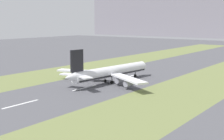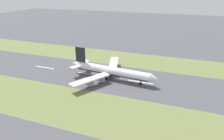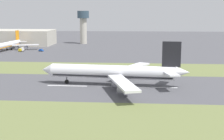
% 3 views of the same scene
% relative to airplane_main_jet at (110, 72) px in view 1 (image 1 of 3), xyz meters
% --- Properties ---
extents(ground_plane, '(800.00, 800.00, 0.00)m').
position_rel_airplane_main_jet_xyz_m(ground_plane, '(-2.45, 7.15, -6.02)').
color(ground_plane, '#4C4C51').
extents(grass_median_west, '(40.00, 600.00, 0.01)m').
position_rel_airplane_main_jet_xyz_m(grass_median_west, '(-47.45, 7.15, -6.02)').
color(grass_median_west, olive).
rests_on(grass_median_west, ground).
extents(grass_median_east, '(40.00, 600.00, 0.01)m').
position_rel_airplane_main_jet_xyz_m(grass_median_east, '(42.55, 7.15, -6.02)').
color(grass_median_east, olive).
rests_on(grass_median_east, ground).
extents(centreline_dash_near, '(1.20, 18.00, 0.01)m').
position_rel_airplane_main_jet_xyz_m(centreline_dash_near, '(-2.45, -58.10, -6.01)').
color(centreline_dash_near, silver).
rests_on(centreline_dash_near, ground).
extents(centreline_dash_mid, '(1.20, 18.00, 0.01)m').
position_rel_airplane_main_jet_xyz_m(centreline_dash_mid, '(-2.45, -18.10, -6.01)').
color(centreline_dash_mid, silver).
rests_on(centreline_dash_mid, ground).
extents(centreline_dash_far, '(1.20, 18.00, 0.01)m').
position_rel_airplane_main_jet_xyz_m(centreline_dash_far, '(-2.45, 21.90, -6.01)').
color(centreline_dash_far, silver).
rests_on(centreline_dash_far, ground).
extents(airplane_main_jet, '(63.87, 67.22, 20.20)m').
position_rel_airplane_main_jet_xyz_m(airplane_main_jet, '(0.00, 0.00, 0.00)').
color(airplane_main_jet, white).
rests_on(airplane_main_jet, ground).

